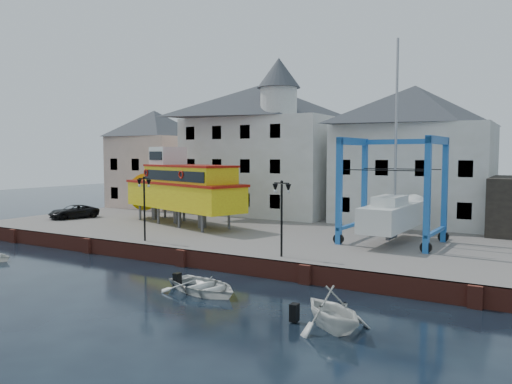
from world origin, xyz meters
The scene contains 13 objects.
ground centered at (0.00, 0.00, 0.00)m, with size 140.00×140.00×0.00m, color black.
hardstanding centered at (0.00, 11.00, 0.50)m, with size 44.00×22.00×1.00m, color slate.
quay_wall centered at (0.00, 0.10, 0.50)m, with size 44.00×0.47×1.00m.
building_pink centered at (-18.00, 18.00, 6.15)m, with size 8.00×7.00×10.30m.
building_white_main centered at (-4.87, 18.39, 7.34)m, with size 14.00×8.30×14.00m.
building_white_right centered at (9.00, 19.00, 6.60)m, with size 12.00×8.00×11.20m.
lamp_post_left centered at (-4.00, 1.20, 4.17)m, with size 1.12×0.32×4.20m.
lamp_post_right centered at (6.00, 1.20, 4.17)m, with size 1.12×0.32×4.20m.
tour_boat centered at (-7.44, 8.75, 3.94)m, with size 14.66×7.74×6.24m.
travel_lift centered at (10.15, 9.22, 3.15)m, with size 6.21×8.60×12.86m.
van centered at (-17.46, 6.72, 1.59)m, with size 1.94×4.22×1.17m, color black.
motorboat_b centered at (4.44, -3.91, 0.00)m, with size 2.98×4.17×0.86m, color white.
motorboat_c centered at (11.67, -5.59, 0.00)m, with size 2.87×3.32×1.75m, color white.
Camera 1 is at (18.42, -22.93, 6.59)m, focal length 35.00 mm.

